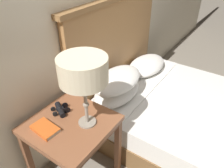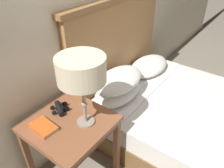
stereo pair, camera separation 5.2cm
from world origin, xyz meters
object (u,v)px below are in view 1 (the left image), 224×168
at_px(nightstand, 72,131).
at_px(table_lamp, 83,71).
at_px(bed, 185,113).
at_px(book_on_nightstand, 45,129).
at_px(binoculars_pair, 60,109).

distance_m(nightstand, table_lamp, 0.54).
bearing_deg(bed, table_lamp, 153.94).
distance_m(bed, book_on_nightstand, 1.42).
distance_m(nightstand, bed, 1.22).
height_order(nightstand, binoculars_pair, binoculars_pair).
relative_size(nightstand, table_lamp, 1.23).
height_order(book_on_nightstand, binoculars_pair, binoculars_pair).
xyz_separation_m(nightstand, bed, (1.03, -0.58, -0.29)).
relative_size(nightstand, book_on_nightstand, 3.22).
bearing_deg(binoculars_pair, book_on_nightstand, -164.91).
bearing_deg(nightstand, table_lamp, -56.79).
xyz_separation_m(table_lamp, binoculars_pair, (-0.02, 0.25, -0.41)).
relative_size(nightstand, binoculars_pair, 4.08).
relative_size(bed, binoculars_pair, 12.64).
relative_size(bed, book_on_nightstand, 9.99).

